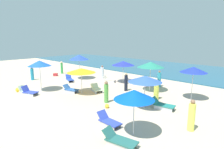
{
  "coord_description": "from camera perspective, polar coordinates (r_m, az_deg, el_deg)",
  "views": [
    {
      "loc": [
        13.19,
        -3.36,
        4.65
      ],
      "look_at": [
        1.31,
        9.05,
        1.27
      ],
      "focal_mm": 29.84,
      "sensor_mm": 36.0,
      "label": 1
    }
  ],
  "objects": [
    {
      "name": "beach_ball_2",
      "position": [
        18.3,
        -26.87,
        -4.2
      ],
      "size": [
        0.39,
        0.39,
        0.39
      ],
      "primitive_type": "sphere",
      "color": "yellow",
      "rests_on": "ground_plane"
    },
    {
      "name": "beachgoer_3",
      "position": [
        13.57,
        -1.77,
        -5.49
      ],
      "size": [
        0.44,
        0.44,
        1.61
      ],
      "rotation": [
        0.0,
        0.0,
        0.68
      ],
      "color": "#53A544",
      "rests_on": "ground_plane"
    },
    {
      "name": "lounge_chair_3_0",
      "position": [
        16.6,
        -12.54,
        -4.48
      ],
      "size": [
        1.47,
        0.97,
        0.65
      ],
      "rotation": [
        0.0,
        0.0,
        1.85
      ],
      "color": "silver",
      "rests_on": "ground_plane"
    },
    {
      "name": "lounge_chair_3_1",
      "position": [
        16.45,
        -4.76,
        -4.39
      ],
      "size": [
        1.52,
        1.08,
        0.63
      ],
      "rotation": [
        0.0,
        0.0,
        1.23
      ],
      "color": "silver",
      "rests_on": "ground_plane"
    },
    {
      "name": "umbrella_7",
      "position": [
        19.48,
        3.43,
        3.49
      ],
      "size": [
        2.35,
        2.35,
        2.29
      ],
      "color": "silver",
      "rests_on": "ground_plane"
    },
    {
      "name": "beachgoer_0",
      "position": [
        16.62,
        4.31,
        -2.39
      ],
      "size": [
        0.3,
        0.3,
        1.63
      ],
      "rotation": [
        0.0,
        0.0,
        1.59
      ],
      "color": "black",
      "rests_on": "ground_plane"
    },
    {
      "name": "lounge_chair_6_0",
      "position": [
        13.76,
        8.44,
        -7.71
      ],
      "size": [
        1.45,
        1.1,
        0.67
      ],
      "rotation": [
        0.0,
        0.0,
        2.02
      ],
      "color": "silver",
      "rests_on": "ground_plane"
    },
    {
      "name": "umbrella_5",
      "position": [
        17.37,
        -21.34,
        3.22
      ],
      "size": [
        1.97,
        1.97,
        2.74
      ],
      "color": "silver",
      "rests_on": "ground_plane"
    },
    {
      "name": "umbrella_2",
      "position": [
        16.48,
        11.73,
        2.99
      ],
      "size": [
        2.32,
        2.32,
        2.63
      ],
      "color": "silver",
      "rests_on": "ground_plane"
    },
    {
      "name": "beachgoer_4",
      "position": [
        22.67,
        -23.27,
        0.23
      ],
      "size": [
        0.47,
        0.47,
        1.55
      ],
      "rotation": [
        0.0,
        0.0,
        1.1
      ],
      "color": "teal",
      "rests_on": "ground_plane"
    },
    {
      "name": "beach_ball_1",
      "position": [
        12.73,
        -1.56,
        -9.61
      ],
      "size": [
        0.29,
        0.29,
        0.29
      ],
      "primitive_type": "sphere",
      "color": "yellow",
      "rests_on": "ground_plane"
    },
    {
      "name": "lounge_chair_5_0",
      "position": [
        17.12,
        -24.78,
        -4.78
      ],
      "size": [
        1.51,
        1.07,
        0.75
      ],
      "rotation": [
        0.0,
        0.0,
        1.95
      ],
      "color": "silver",
      "rests_on": "ground_plane"
    },
    {
      "name": "lounge_chair_7_1",
      "position": [
        20.03,
        -0.88,
        -1.56
      ],
      "size": [
        1.43,
        1.11,
        0.66
      ],
      "rotation": [
        0.0,
        0.0,
        2.03
      ],
      "color": "silver",
      "rests_on": "ground_plane"
    },
    {
      "name": "umbrella_4",
      "position": [
        8.83,
        6.82,
        -6.14
      ],
      "size": [
        1.95,
        1.95,
        2.28
      ],
      "color": "silver",
      "rests_on": "ground_plane"
    },
    {
      "name": "ocean",
      "position": [
        29.76,
        16.92,
        1.77
      ],
      "size": [
        60.0,
        14.14,
        0.12
      ],
      "primitive_type": "cube",
      "color": "#275F7D",
      "rests_on": "ground_plane"
    },
    {
      "name": "lounge_chair_7_0",
      "position": [
        19.55,
        6.2,
        -2.01
      ],
      "size": [
        1.61,
        1.18,
        0.67
      ],
      "rotation": [
        0.0,
        0.0,
        1.97
      ],
      "color": "silver",
      "rests_on": "ground_plane"
    },
    {
      "name": "beachgoer_6",
      "position": [
        18.49,
        14.23,
        -1.45
      ],
      "size": [
        0.39,
        0.39,
        1.59
      ],
      "rotation": [
        0.0,
        0.0,
        3.26
      ],
      "color": "#30A0BC",
      "rests_on": "ground_plane"
    },
    {
      "name": "beachgoer_7",
      "position": [
        21.76,
        -3.01,
        0.63
      ],
      "size": [
        0.53,
        0.53,
        1.52
      ],
      "rotation": [
        0.0,
        0.0,
        5.16
      ],
      "color": "white",
      "rests_on": "ground_plane"
    },
    {
      "name": "lounge_chair_1_0",
      "position": [
        20.7,
        -12.86,
        -1.4
      ],
      "size": [
        1.42,
        0.98,
        0.73
      ],
      "rotation": [
        0.0,
        0.0,
        1.25
      ],
      "color": "silver",
      "rests_on": "ground_plane"
    },
    {
      "name": "umbrella_1",
      "position": [
        21.38,
        -10.07,
        5.23
      ],
      "size": [
        2.15,
        2.15,
        2.79
      ],
      "color": "silver",
      "rests_on": "ground_plane"
    },
    {
      "name": "lounge_chair_4_1",
      "position": [
        10.37,
        -1.07,
        -14.05
      ],
      "size": [
        1.44,
        0.65,
        0.67
      ],
      "rotation": [
        0.0,
        0.0,
        1.54
      ],
      "color": "silver",
      "rests_on": "ground_plane"
    },
    {
      "name": "beachgoer_5",
      "position": [
        10.42,
        23.21,
        -11.68
      ],
      "size": [
        0.47,
        0.47,
        1.65
      ],
      "rotation": [
        0.0,
        0.0,
        4.08
      ],
      "color": "#F7F75C",
      "rests_on": "ground_plane"
    },
    {
      "name": "beachgoer_2",
      "position": [
        25.57,
        -15.14,
        2.08
      ],
      "size": [
        0.4,
        0.4,
        1.64
      ],
      "rotation": [
        0.0,
        0.0,
        5.3
      ],
      "color": "green",
      "rests_on": "ground_plane"
    },
    {
      "name": "umbrella_6",
      "position": [
        12.34,
        10.1,
        -1.33
      ],
      "size": [
        2.22,
        2.22,
        2.23
      ],
      "color": "silver",
      "rests_on": "ground_plane"
    },
    {
      "name": "cooler_box_0",
      "position": [
        24.22,
        -16.91,
        -0.03
      ],
      "size": [
        0.62,
        0.63,
        0.34
      ],
      "primitive_type": "cube",
      "rotation": [
        0.0,
        0.0,
        3.99
      ],
      "color": "red",
      "rests_on": "ground_plane"
    },
    {
      "name": "lounge_chair_5_1",
      "position": [
        16.85,
        -23.96,
        -4.88
      ],
      "size": [
        1.41,
        1.11,
        0.78
      ],
      "rotation": [
        0.0,
        0.0,
        1.99
      ],
      "color": "silver",
      "rests_on": "ground_plane"
    },
    {
      "name": "umbrella_0",
      "position": [
        15.15,
        23.7,
        1.36
      ],
      "size": [
        1.97,
        1.97,
        2.54
      ],
      "color": "silver",
      "rests_on": "ground_plane"
    },
    {
      "name": "beachgoer_1",
      "position": [
        14.64,
        13.43,
        -4.71
      ],
      "size": [
        0.39,
        0.39,
        1.59
      ],
      "rotation": [
        0.0,
        0.0,
        1.51
      ],
      "color": "#F8F654",
      "rests_on": "ground_plane"
    },
    {
      "name": "lounge_chair_4_0",
      "position": [
        8.65,
        2.23,
        -19.42
      ],
      "size": [
        1.65,
        0.92,
        0.67
      ],
      "rotation": [
        0.0,
        0.0,
        1.76
      ],
      "color": "silver",
      "rests_on": "ground_plane"
    },
    {
      "name": "lounge_chair_6_1",
      "position": [
        12.97,
        15.24,
        -8.97
      ],
      "size": [
        1.6,
        0.89,
        0.72
      ],
      "rotation": [
        0.0,
        0.0,
        1.75
      ],
      "color": "silver",
      "rests_on": "ground_plane"
    },
    {
      "name": "ground_plane",
      "position": [
        14.38,
        -30.5,
        -9.35
      ],
      "size": [
        60.0,
        60.0,
        0.0
      ],
      "primitive_type": "plane",
      "color": "beige"
    },
    {
      "name": "umbrella_3",
      "position": [
        15.71,
        -9.41,
        1.23
      ],
      "size": [
        2.41,
        2.41,
        2.18
      ],
      "color": "silver",
      "rests_on": "ground_plane"
    }
  ]
}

